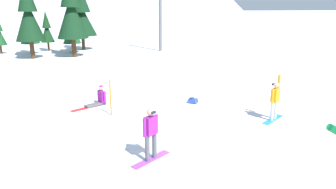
% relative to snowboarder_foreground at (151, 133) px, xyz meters
% --- Properties ---
extents(ground_plane, '(800.00, 800.00, 0.00)m').
position_rel_snowboarder_foreground_xyz_m(ground_plane, '(2.27, 0.72, -0.92)').
color(ground_plane, silver).
extents(snowboarder_foreground, '(1.41, 1.11, 1.74)m').
position_rel_snowboarder_foreground_xyz_m(snowboarder_foreground, '(0.00, 0.00, 0.00)').
color(snowboarder_foreground, '#993FD8').
rests_on(snowboarder_foreground, ground_plane).
extents(snowboarder_midground, '(1.43, 1.10, 1.95)m').
position_rel_snowboarder_foreground_xyz_m(snowboarder_midground, '(5.80, 2.35, -0.01)').
color(snowboarder_midground, '#1E8CD8').
rests_on(snowboarder_midground, ground_plane).
extents(snowboarder_background, '(1.74, 1.23, 1.00)m').
position_rel_snowboarder_foreground_xyz_m(snowboarder_background, '(-1.47, 6.24, -0.57)').
color(snowboarder_background, '#4C4C51').
rests_on(snowboarder_background, ground_plane).
extents(backpack_blue, '(0.55, 0.55, 0.28)m').
position_rel_snowboarder_foreground_xyz_m(backpack_blue, '(3.17, 5.47, -0.79)').
color(backpack_blue, '#2D4C9E').
rests_on(backpack_blue, ground_plane).
extents(trail_marker_pole, '(0.06, 0.06, 1.61)m').
position_rel_snowboarder_foreground_xyz_m(trail_marker_pole, '(-0.96, 4.65, -0.12)').
color(trail_marker_pole, orange).
rests_on(trail_marker_pole, ground_plane).
extents(pine_tree_short, '(2.62, 2.62, 7.56)m').
position_rel_snowboarder_foreground_xyz_m(pine_tree_short, '(-7.16, 22.58, 3.20)').
color(pine_tree_short, '#472D19').
rests_on(pine_tree_short, ground_plane).
extents(pine_tree_slender, '(1.88, 1.88, 4.51)m').
position_rel_snowboarder_foreground_xyz_m(pine_tree_slender, '(-3.70, 25.79, 1.54)').
color(pine_tree_slender, '#472D19').
rests_on(pine_tree_slender, ground_plane).
extents(pine_tree_tall, '(3.20, 3.20, 7.26)m').
position_rel_snowboarder_foreground_xyz_m(pine_tree_tall, '(-2.62, 27.95, 3.05)').
color(pine_tree_tall, '#472D19').
rests_on(pine_tree_tall, ground_plane).
extents(pine_tree_broad, '(1.86, 1.86, 4.90)m').
position_rel_snowboarder_foreground_xyz_m(pine_tree_broad, '(-7.86, 25.89, 1.75)').
color(pine_tree_broad, '#472D19').
rests_on(pine_tree_broad, ground_plane).
extents(pine_tree_twin, '(1.44, 1.44, 4.38)m').
position_rel_snowboarder_foreground_xyz_m(pine_tree_twin, '(-6.39, 27.97, 1.46)').
color(pine_tree_twin, '#472D19').
rests_on(pine_tree_twin, ground_plane).
extents(pine_tree_leaning, '(2.90, 2.90, 8.22)m').
position_rel_snowboarder_foreground_xyz_m(pine_tree_leaning, '(-3.38, 22.63, 3.56)').
color(pine_tree_leaning, '#472D19').
rests_on(pine_tree_leaning, ground_plane).
extents(ski_lift_tower, '(3.00, 0.36, 8.45)m').
position_rel_snowboarder_foreground_xyz_m(ski_lift_tower, '(5.75, 25.08, 3.94)').
color(ski_lift_tower, '#595B60').
rests_on(ski_lift_tower, ground_plane).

